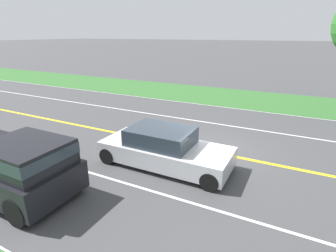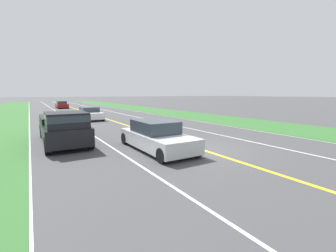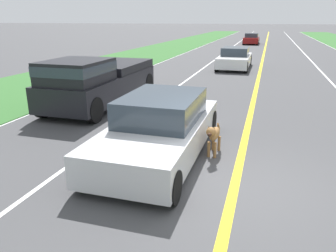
{
  "view_description": "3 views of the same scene",
  "coord_description": "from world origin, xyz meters",
  "px_view_note": "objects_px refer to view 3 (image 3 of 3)",
  "views": [
    {
      "loc": [
        9.36,
        2.96,
        4.5
      ],
      "look_at": [
        1.04,
        -1.28,
        1.21
      ],
      "focal_mm": 28.0,
      "sensor_mm": 36.0,
      "label": 1
    },
    {
      "loc": [
        6.8,
        8.13,
        2.63
      ],
      "look_at": [
        1.66,
        -0.23,
        1.22
      ],
      "focal_mm": 24.0,
      "sensor_mm": 36.0,
      "label": 2
    },
    {
      "loc": [
        -0.39,
        5.68,
        3.0
      ],
      "look_at": [
        1.54,
        -0.72,
        0.8
      ],
      "focal_mm": 35.0,
      "sensor_mm": 36.0,
      "label": 3
    }
  ],
  "objects_px": {
    "car_trailing_near": "(235,58)",
    "pickup_truck": "(99,80)",
    "dog": "(214,135)",
    "car_trailing_mid": "(251,39)",
    "ego_car": "(160,128)"
  },
  "relations": [
    {
      "from": "ego_car",
      "to": "dog",
      "type": "xyz_separation_m",
      "value": [
        -1.18,
        -0.28,
        -0.14
      ]
    },
    {
      "from": "pickup_truck",
      "to": "car_trailing_near",
      "type": "distance_m",
      "value": 11.5
    },
    {
      "from": "ego_car",
      "to": "car_trailing_mid",
      "type": "distance_m",
      "value": 36.25
    },
    {
      "from": "dog",
      "to": "car_trailing_mid",
      "type": "height_order",
      "value": "car_trailing_mid"
    },
    {
      "from": "pickup_truck",
      "to": "car_trailing_mid",
      "type": "relative_size",
      "value": 1.3
    },
    {
      "from": "pickup_truck",
      "to": "car_trailing_mid",
      "type": "height_order",
      "value": "pickup_truck"
    },
    {
      "from": "ego_car",
      "to": "pickup_truck",
      "type": "bearing_deg",
      "value": -46.56
    },
    {
      "from": "car_trailing_mid",
      "to": "ego_car",
      "type": "bearing_deg",
      "value": 89.96
    },
    {
      "from": "dog",
      "to": "car_trailing_near",
      "type": "height_order",
      "value": "car_trailing_near"
    },
    {
      "from": "ego_car",
      "to": "car_trailing_mid",
      "type": "xyz_separation_m",
      "value": [
        -0.03,
        -36.25,
        -0.02
      ]
    },
    {
      "from": "car_trailing_mid",
      "to": "pickup_truck",
      "type": "bearing_deg",
      "value": 83.69
    },
    {
      "from": "pickup_truck",
      "to": "dog",
      "type": "bearing_deg",
      "value": 143.68
    },
    {
      "from": "dog",
      "to": "car_trailing_mid",
      "type": "relative_size",
      "value": 0.25
    },
    {
      "from": "car_trailing_near",
      "to": "pickup_truck",
      "type": "bearing_deg",
      "value": 70.91
    },
    {
      "from": "dog",
      "to": "car_trailing_mid",
      "type": "distance_m",
      "value": 35.99
    }
  ]
}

